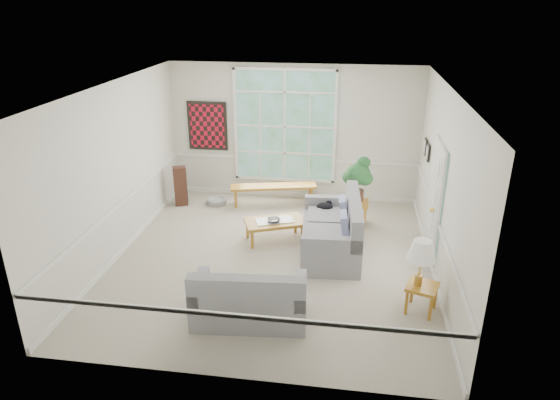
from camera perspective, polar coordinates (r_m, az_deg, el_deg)
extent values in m
cube|color=#AAA191|center=(8.89, -0.83, -6.75)|extent=(5.50, 6.00, 0.01)
cube|color=white|center=(7.87, -0.95, 12.71)|extent=(5.50, 6.00, 0.02)
cube|color=silver|center=(11.10, 1.60, 7.66)|extent=(5.50, 0.02, 3.00)
cube|color=silver|center=(5.59, -5.83, -8.09)|extent=(5.50, 0.02, 3.00)
cube|color=silver|center=(9.09, -18.28, 3.14)|extent=(0.02, 6.00, 3.00)
cube|color=silver|center=(8.30, 18.20, 1.34)|extent=(0.02, 6.00, 3.00)
cube|color=white|center=(11.05, 0.54, 8.40)|extent=(2.30, 0.08, 2.40)
cube|color=white|center=(9.01, 17.05, 0.04)|extent=(0.08, 0.90, 2.10)
cube|color=white|center=(8.39, 17.68, -0.95)|extent=(0.08, 0.26, 1.90)
cube|color=maroon|center=(11.41, -8.30, 8.37)|extent=(0.90, 0.06, 1.10)
cube|color=black|center=(9.92, 16.51, 5.22)|extent=(0.04, 0.26, 0.32)
cube|color=black|center=(10.30, 16.24, 5.88)|extent=(0.04, 0.26, 0.32)
cube|color=gray|center=(8.93, 5.83, -2.93)|extent=(1.12, 1.99, 1.04)
cube|color=gray|center=(7.17, -3.51, -10.52)|extent=(1.67, 0.97, 0.87)
cube|color=#AB7222|center=(9.44, -0.63, -3.50)|extent=(1.23, 0.96, 0.41)
imported|color=gray|center=(9.30, -0.70, -2.27)|extent=(0.41, 0.41, 0.07)
cube|color=#AB7222|center=(11.05, -0.75, 0.59)|extent=(1.91, 0.80, 0.44)
cube|color=#AB7222|center=(10.18, 8.58, -1.47)|extent=(0.52, 0.52, 0.50)
cube|color=#AB7222|center=(7.72, 15.83, -10.73)|extent=(0.54, 0.54, 0.44)
cylinder|color=gray|center=(11.20, -7.24, -0.13)|extent=(0.52, 0.52, 0.13)
cube|color=#402319|center=(11.16, -11.33, 1.58)|extent=(0.33, 0.30, 0.88)
ellipsoid|color=black|center=(9.51, 5.12, -0.70)|extent=(0.35, 0.28, 0.15)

